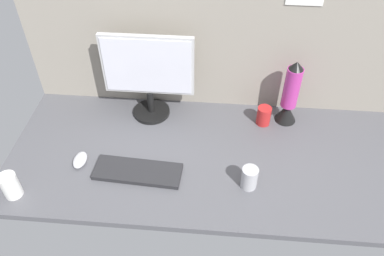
{
  "coord_description": "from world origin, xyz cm",
  "views": [
    {
      "loc": [
        1.67,
        -118.71,
        126.41
      ],
      "look_at": [
        -12.34,
        0.0,
        14.0
      ],
      "focal_mm": 36.02,
      "sensor_mm": 36.0,
      "label": 1
    }
  ],
  "objects_px": {
    "mug_ceramic_white": "(10,185)",
    "mouse": "(80,160)",
    "lava_lamp": "(290,97)",
    "mug_red_plastic": "(264,116)",
    "monitor": "(148,73)",
    "keyboard": "(138,172)",
    "mug_steel": "(249,178)"
  },
  "relations": [
    {
      "from": "monitor",
      "to": "keyboard",
      "type": "height_order",
      "value": "monitor"
    },
    {
      "from": "monitor",
      "to": "mug_steel",
      "type": "relative_size",
      "value": 4.28
    },
    {
      "from": "mouse",
      "to": "mug_steel",
      "type": "bearing_deg",
      "value": -3.77
    },
    {
      "from": "mouse",
      "to": "mug_ceramic_white",
      "type": "height_order",
      "value": "mug_ceramic_white"
    },
    {
      "from": "mouse",
      "to": "mug_ceramic_white",
      "type": "relative_size",
      "value": 0.87
    },
    {
      "from": "keyboard",
      "to": "mug_red_plastic",
      "type": "bearing_deg",
      "value": 37.21
    },
    {
      "from": "monitor",
      "to": "keyboard",
      "type": "distance_m",
      "value": 0.46
    },
    {
      "from": "monitor",
      "to": "mug_ceramic_white",
      "type": "relative_size",
      "value": 3.89
    },
    {
      "from": "mouse",
      "to": "keyboard",
      "type": "bearing_deg",
      "value": -6.86
    },
    {
      "from": "mouse",
      "to": "mug_steel",
      "type": "distance_m",
      "value": 0.73
    },
    {
      "from": "monitor",
      "to": "lava_lamp",
      "type": "bearing_deg",
      "value": 0.09
    },
    {
      "from": "keyboard",
      "to": "mug_ceramic_white",
      "type": "height_order",
      "value": "mug_ceramic_white"
    },
    {
      "from": "mug_ceramic_white",
      "to": "mug_steel",
      "type": "relative_size",
      "value": 1.1
    },
    {
      "from": "keyboard",
      "to": "lava_lamp",
      "type": "xyz_separation_m",
      "value": [
        0.65,
        0.4,
        0.13
      ]
    },
    {
      "from": "keyboard",
      "to": "mug_red_plastic",
      "type": "xyz_separation_m",
      "value": [
        0.54,
        0.37,
        0.04
      ]
    },
    {
      "from": "monitor",
      "to": "mug_red_plastic",
      "type": "height_order",
      "value": "monitor"
    },
    {
      "from": "monitor",
      "to": "mouse",
      "type": "bearing_deg",
      "value": -125.39
    },
    {
      "from": "lava_lamp",
      "to": "mug_red_plastic",
      "type": "bearing_deg",
      "value": -162.82
    },
    {
      "from": "monitor",
      "to": "mouse",
      "type": "xyz_separation_m",
      "value": [
        -0.26,
        -0.36,
        -0.22
      ]
    },
    {
      "from": "mug_ceramic_white",
      "to": "mug_steel",
      "type": "bearing_deg",
      "value": 7.5
    },
    {
      "from": "mouse",
      "to": "mug_red_plastic",
      "type": "relative_size",
      "value": 1.03
    },
    {
      "from": "mug_ceramic_white",
      "to": "mouse",
      "type": "bearing_deg",
      "value": 41.11
    },
    {
      "from": "mug_ceramic_white",
      "to": "mug_red_plastic",
      "type": "distance_m",
      "value": 1.15
    },
    {
      "from": "mug_red_plastic",
      "to": "lava_lamp",
      "type": "xyz_separation_m",
      "value": [
        0.11,
        0.03,
        0.09
      ]
    },
    {
      "from": "keyboard",
      "to": "lava_lamp",
      "type": "distance_m",
      "value": 0.78
    },
    {
      "from": "mug_steel",
      "to": "lava_lamp",
      "type": "height_order",
      "value": "lava_lamp"
    },
    {
      "from": "keyboard",
      "to": "lava_lamp",
      "type": "height_order",
      "value": "lava_lamp"
    },
    {
      "from": "mug_red_plastic",
      "to": "mug_steel",
      "type": "xyz_separation_m",
      "value": [
        -0.08,
        -0.39,
        0.0
      ]
    },
    {
      "from": "mug_red_plastic",
      "to": "keyboard",
      "type": "bearing_deg",
      "value": -146.13
    },
    {
      "from": "mug_steel",
      "to": "mug_red_plastic",
      "type": "bearing_deg",
      "value": 78.79
    },
    {
      "from": "mug_red_plastic",
      "to": "lava_lamp",
      "type": "distance_m",
      "value": 0.15
    },
    {
      "from": "mug_ceramic_white",
      "to": "mug_steel",
      "type": "xyz_separation_m",
      "value": [
        0.95,
        0.12,
        -0.01
      ]
    }
  ]
}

